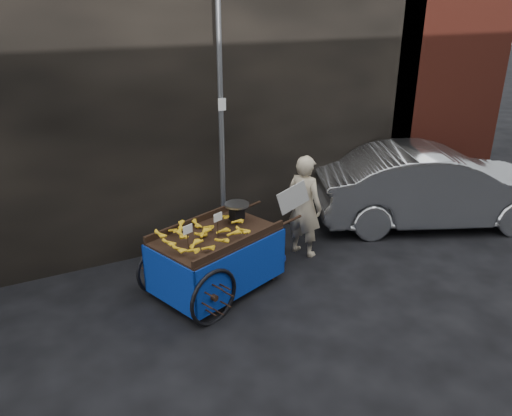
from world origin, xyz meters
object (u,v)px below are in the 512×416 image
vendor (304,206)px  plastic_bag (279,259)px  banana_cart (213,241)px  parked_car (434,186)px

vendor → plastic_bag: vendor is taller
banana_cart → parked_car: size_ratio=0.58×
plastic_bag → parked_car: 3.36m
banana_cart → plastic_bag: 1.37m
banana_cart → vendor: bearing=-7.3°
banana_cart → parked_car: bearing=-15.4°
banana_cart → vendor: size_ratio=1.51×
vendor → parked_car: bearing=-114.9°
plastic_bag → parked_car: (3.31, 0.13, 0.60)m
vendor → banana_cart: bearing=78.4°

